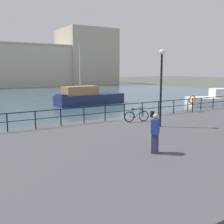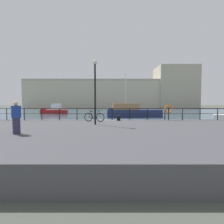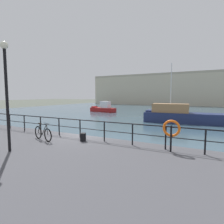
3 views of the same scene
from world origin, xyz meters
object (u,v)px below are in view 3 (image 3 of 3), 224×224
(harbor_building, at_px, (207,88))
(quay_lamp_post, at_px, (6,82))
(moored_white_yacht, at_px, (179,115))
(parked_bicycle, at_px, (43,133))
(life_ring_stand, at_px, (171,129))
(moored_green_narrowboat, at_px, (103,108))
(mooring_bollard, at_px, (83,137))

(harbor_building, distance_m, quay_lamp_post, 64.74)
(moored_white_yacht, relative_size, parked_bicycle, 5.52)
(quay_lamp_post, bearing_deg, moored_white_yacht, 76.58)
(parked_bicycle, xyz_separation_m, life_ring_stand, (6.54, 1.14, 0.59))
(harbor_building, height_order, moored_white_yacht, harbor_building)
(moored_white_yacht, xyz_separation_m, parked_bicycle, (-4.90, -17.37, 0.49))
(harbor_building, xyz_separation_m, parked_bicycle, (-8.30, -62.14, -4.57))
(moored_green_narrowboat, xyz_separation_m, life_ring_stand, (17.59, -24.68, 1.28))
(moored_green_narrowboat, bearing_deg, harbor_building, -110.32)
(harbor_building, xyz_separation_m, moored_green_narrowboat, (-19.35, -36.33, -5.27))
(moored_green_narrowboat, xyz_separation_m, parked_bicycle, (11.05, -25.82, 0.69))
(moored_white_yacht, height_order, life_ring_stand, moored_white_yacht)
(moored_white_yacht, bearing_deg, parked_bicycle, 69.71)
(moored_white_yacht, height_order, quay_lamp_post, moored_white_yacht)
(harbor_building, xyz_separation_m, mooring_bollard, (-6.24, -61.31, -4.74))
(harbor_building, bearing_deg, mooring_bollard, -95.81)
(moored_green_narrowboat, relative_size, mooring_bollard, 13.13)
(parked_bicycle, bearing_deg, moored_white_yacht, 88.27)
(moored_green_narrowboat, distance_m, mooring_bollard, 28.22)
(moored_white_yacht, bearing_deg, harbor_building, -98.88)
(harbor_building, height_order, parked_bicycle, harbor_building)
(harbor_building, distance_m, moored_white_yacht, 45.19)
(harbor_building, bearing_deg, moored_green_narrowboat, -118.05)
(mooring_bollard, height_order, life_ring_stand, life_ring_stand)
(moored_green_narrowboat, height_order, life_ring_stand, life_ring_stand)
(moored_white_yacht, distance_m, life_ring_stand, 16.35)
(parked_bicycle, height_order, quay_lamp_post, quay_lamp_post)
(life_ring_stand, bearing_deg, harbor_building, 88.34)
(moored_white_yacht, xyz_separation_m, mooring_bollard, (-2.84, -16.54, 0.32))
(harbor_building, height_order, mooring_bollard, harbor_building)
(parked_bicycle, height_order, mooring_bollard, parked_bicycle)
(moored_white_yacht, xyz_separation_m, life_ring_stand, (1.64, -16.23, 1.07))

